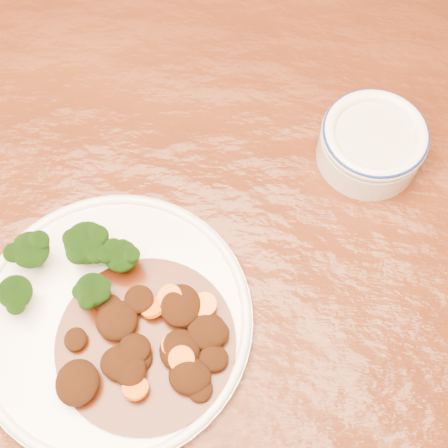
{
  "coord_description": "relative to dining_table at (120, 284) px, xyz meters",
  "views": [
    {
      "loc": [
        0.14,
        -0.27,
        1.42
      ],
      "look_at": [
        0.13,
        0.04,
        0.77
      ],
      "focal_mm": 50.0,
      "sensor_mm": 36.0,
      "label": 1
    }
  ],
  "objects": [
    {
      "name": "mince_stew",
      "position": [
        0.06,
        -0.1,
        0.11
      ],
      "size": [
        0.19,
        0.19,
        0.03
      ],
      "color": "#4C1908",
      "rests_on": "dinner_plate"
    },
    {
      "name": "dinner_plate",
      "position": [
        0.01,
        -0.07,
        0.09
      ],
      "size": [
        0.31,
        0.31,
        0.02
      ],
      "rotation": [
        0.0,
        0.0,
        -0.24
      ],
      "color": "white",
      "rests_on": "dining_table"
    },
    {
      "name": "ground",
      "position": [
        0.0,
        0.0,
        -0.67
      ],
      "size": [
        4.0,
        4.0,
        0.0
      ],
      "primitive_type": "plane",
      "color": "#411F10",
      "rests_on": "ground"
    },
    {
      "name": "broccoli_florets",
      "position": [
        -0.03,
        -0.02,
        0.12
      ],
      "size": [
        0.15,
        0.1,
        0.05
      ],
      "color": "#72944C",
      "rests_on": "dinner_plate"
    },
    {
      "name": "dip_bowl",
      "position": [
        0.31,
        0.15,
        0.11
      ],
      "size": [
        0.13,
        0.13,
        0.06
      ],
      "rotation": [
        0.0,
        0.0,
        -0.33
      ],
      "color": "white",
      "rests_on": "dining_table"
    },
    {
      "name": "dining_table",
      "position": [
        0.0,
        0.0,
        0.0
      ],
      "size": [
        1.55,
        0.98,
        0.75
      ],
      "rotation": [
        0.0,
        0.0,
        -0.06
      ],
      "color": "#59250F",
      "rests_on": "ground"
    }
  ]
}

